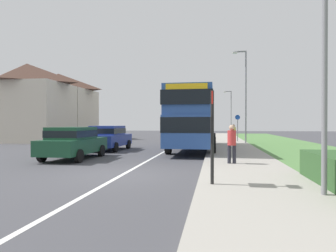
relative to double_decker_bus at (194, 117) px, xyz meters
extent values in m
plane|color=#424247|center=(-1.72, -9.66, -2.14)|extent=(120.00, 120.00, 0.00)
cube|color=silver|center=(-1.72, -1.66, -2.14)|extent=(0.14, 60.00, 0.01)
cube|color=#9E998E|center=(2.48, -3.66, -2.08)|extent=(3.20, 68.00, 0.12)
cube|color=#517F42|center=(6.78, -3.66, -2.10)|extent=(6.00, 68.00, 0.08)
cube|color=#284C93|center=(0.00, 0.00, -0.82)|extent=(2.50, 10.58, 1.65)
cube|color=#284C93|center=(0.00, 0.00, 0.78)|extent=(2.45, 10.37, 1.55)
cube|color=black|center=(0.00, 0.00, -0.49)|extent=(2.52, 10.63, 0.76)
cube|color=black|center=(0.00, 0.00, 0.86)|extent=(2.52, 10.63, 0.72)
cube|color=gold|center=(0.00, -5.24, 1.28)|extent=(2.00, 0.08, 0.44)
cylinder|color=black|center=(-1.25, 3.28, -1.64)|extent=(0.30, 1.00, 1.00)
cylinder|color=black|center=(1.25, 3.28, -1.64)|extent=(0.30, 1.00, 1.00)
cylinder|color=black|center=(-1.25, -2.91, -1.64)|extent=(0.30, 1.00, 1.00)
cylinder|color=black|center=(1.25, -2.91, -1.64)|extent=(0.30, 1.00, 1.00)
cube|color=#19472D|center=(-5.43, -5.84, -1.50)|extent=(1.81, 4.10, 0.69)
cube|color=#19472D|center=(-5.43, -6.05, -0.87)|extent=(1.59, 2.26, 0.56)
cube|color=black|center=(-5.43, -6.05, -0.90)|extent=(1.63, 2.28, 0.32)
cylinder|color=black|center=(-6.32, -4.57, -1.84)|extent=(0.20, 0.60, 0.60)
cylinder|color=black|center=(-4.55, -4.57, -1.84)|extent=(0.20, 0.60, 0.60)
cylinder|color=black|center=(-6.32, -7.12, -1.84)|extent=(0.20, 0.60, 0.60)
cylinder|color=black|center=(-4.55, -7.12, -1.84)|extent=(0.20, 0.60, 0.60)
cube|color=navy|center=(-5.46, -1.08, -1.49)|extent=(1.84, 4.20, 0.70)
cube|color=navy|center=(-5.46, -1.29, -0.85)|extent=(1.62, 2.31, 0.58)
cube|color=black|center=(-5.46, -1.29, -0.88)|extent=(1.66, 2.33, 0.32)
cylinder|color=black|center=(-6.36, 0.22, -1.84)|extent=(0.20, 0.60, 0.60)
cylinder|color=black|center=(-4.55, 0.22, -1.84)|extent=(0.20, 0.60, 0.60)
cylinder|color=black|center=(-6.36, -2.38, -1.84)|extent=(0.20, 0.60, 0.60)
cylinder|color=black|center=(-4.55, -2.38, -1.84)|extent=(0.20, 0.60, 0.60)
cylinder|color=#23232D|center=(1.92, -7.12, -1.72)|extent=(0.14, 0.14, 0.85)
cylinder|color=#23232D|center=(2.12, -7.12, -1.72)|extent=(0.14, 0.14, 0.85)
cylinder|color=#BF3333|center=(2.02, -7.12, -0.99)|extent=(0.34, 0.34, 0.60)
sphere|color=tan|center=(2.02, -7.12, -0.58)|extent=(0.22, 0.22, 0.22)
cylinder|color=#23232D|center=(2.67, 3.68, -1.72)|extent=(0.14, 0.14, 0.85)
cylinder|color=#23232D|center=(2.87, 3.68, -1.72)|extent=(0.14, 0.14, 0.85)
cylinder|color=#D1C14C|center=(2.77, 3.68, -0.99)|extent=(0.34, 0.34, 0.60)
sphere|color=tan|center=(2.77, 3.68, -0.58)|extent=(0.22, 0.22, 0.22)
cylinder|color=black|center=(1.28, -11.25, -0.84)|extent=(0.09, 0.09, 2.60)
cube|color=red|center=(1.28, -11.25, 0.26)|extent=(0.04, 0.44, 0.32)
cube|color=black|center=(1.28, -11.23, -0.59)|extent=(0.06, 0.52, 0.68)
cylinder|color=slate|center=(3.38, 7.89, -1.09)|extent=(0.08, 0.08, 2.10)
cylinder|color=blue|center=(3.38, 7.89, 0.16)|extent=(0.44, 0.03, 0.44)
cylinder|color=slate|center=(3.78, -12.01, 1.21)|extent=(0.12, 0.12, 6.71)
cylinder|color=slate|center=(3.87, 5.60, 1.73)|extent=(0.12, 0.12, 7.74)
cube|color=slate|center=(3.42, 5.60, 5.55)|extent=(0.90, 0.10, 0.10)
cube|color=silver|center=(2.97, 5.60, 5.48)|extent=(0.36, 0.20, 0.14)
cylinder|color=slate|center=(3.76, 25.42, 1.17)|extent=(0.12, 0.12, 6.63)
cube|color=slate|center=(3.31, 25.42, 4.44)|extent=(0.90, 0.10, 0.10)
cube|color=silver|center=(2.86, 25.42, 4.37)|extent=(0.36, 0.20, 0.14)
cube|color=beige|center=(-16.15, 5.74, 0.60)|extent=(7.40, 5.42, 5.49)
pyramid|color=#4C3328|center=(-16.15, 5.74, 4.30)|extent=(7.40, 5.42, 1.90)
cube|color=beige|center=(-16.15, 11.27, 0.60)|extent=(7.40, 5.42, 5.49)
pyramid|color=#4C3328|center=(-16.15, 11.27, 4.30)|extent=(7.40, 5.42, 1.90)
camera|label=1|loc=(1.34, -18.97, -0.42)|focal=30.87mm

